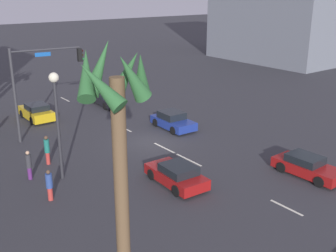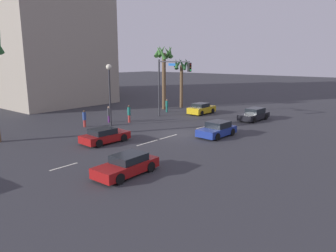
{
  "view_description": "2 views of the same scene",
  "coord_description": "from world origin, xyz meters",
  "px_view_note": "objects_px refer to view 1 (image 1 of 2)",
  "views": [
    {
      "loc": [
        -23.07,
        16.07,
        10.63
      ],
      "look_at": [
        -1.47,
        -0.4,
        1.51
      ],
      "focal_mm": 44.13,
      "sensor_mm": 36.0,
      "label": 1
    },
    {
      "loc": [
        -22.2,
        -17.49,
        6.75
      ],
      "look_at": [
        -2.45,
        -0.71,
        1.23
      ],
      "focal_mm": 33.52,
      "sensor_mm": 36.0,
      "label": 2
    }
  ],
  "objects_px": {
    "palm_tree_2": "(116,122)",
    "pedestrian_3": "(49,184)",
    "car_1": "(307,166)",
    "pedestrian_1": "(47,149)",
    "pedestrian_0": "(29,164)",
    "car_4": "(177,175)",
    "traffic_signal": "(38,78)",
    "car_5": "(37,112)",
    "car_0": "(173,121)",
    "car_2": "(106,99)",
    "streetlamp": "(56,106)"
  },
  "relations": [
    {
      "from": "car_1",
      "to": "pedestrian_1",
      "type": "distance_m",
      "value": 15.95
    },
    {
      "from": "car_5",
      "to": "pedestrian_1",
      "type": "height_order",
      "value": "pedestrian_1"
    },
    {
      "from": "car_5",
      "to": "pedestrian_3",
      "type": "distance_m",
      "value": 14.95
    },
    {
      "from": "car_1",
      "to": "palm_tree_2",
      "type": "xyz_separation_m",
      "value": [
        -1.81,
        13.87,
        5.98
      ]
    },
    {
      "from": "car_1",
      "to": "pedestrian_3",
      "type": "bearing_deg",
      "value": 64.49
    },
    {
      "from": "pedestrian_0",
      "to": "car_1",
      "type": "bearing_deg",
      "value": -125.49
    },
    {
      "from": "car_0",
      "to": "pedestrian_1",
      "type": "height_order",
      "value": "pedestrian_1"
    },
    {
      "from": "car_1",
      "to": "car_5",
      "type": "distance_m",
      "value": 22.36
    },
    {
      "from": "pedestrian_3",
      "to": "car_4",
      "type": "bearing_deg",
      "value": -111.65
    },
    {
      "from": "traffic_signal",
      "to": "streetlamp",
      "type": "relative_size",
      "value": 1.07
    },
    {
      "from": "car_2",
      "to": "palm_tree_2",
      "type": "xyz_separation_m",
      "value": [
        -22.81,
        12.06,
        5.93
      ]
    },
    {
      "from": "traffic_signal",
      "to": "pedestrian_1",
      "type": "relative_size",
      "value": 3.56
    },
    {
      "from": "palm_tree_2",
      "to": "pedestrian_3",
      "type": "bearing_deg",
      "value": -3.77
    },
    {
      "from": "car_1",
      "to": "car_0",
      "type": "bearing_deg",
      "value": 4.73
    },
    {
      "from": "traffic_signal",
      "to": "pedestrian_1",
      "type": "distance_m",
      "value": 6.2
    },
    {
      "from": "car_5",
      "to": "car_4",
      "type": "bearing_deg",
      "value": -173.72
    },
    {
      "from": "car_0",
      "to": "traffic_signal",
      "type": "xyz_separation_m",
      "value": [
        4.03,
        9.07,
        3.95
      ]
    },
    {
      "from": "car_4",
      "to": "pedestrian_1",
      "type": "xyz_separation_m",
      "value": [
        7.12,
        4.74,
        0.44
      ]
    },
    {
      "from": "pedestrian_0",
      "to": "pedestrian_3",
      "type": "bearing_deg",
      "value": 179.47
    },
    {
      "from": "car_4",
      "to": "streetlamp",
      "type": "bearing_deg",
      "value": 46.18
    },
    {
      "from": "car_2",
      "to": "car_4",
      "type": "height_order",
      "value": "car_2"
    },
    {
      "from": "car_2",
      "to": "car_5",
      "type": "height_order",
      "value": "car_5"
    },
    {
      "from": "car_4",
      "to": "pedestrian_0",
      "type": "height_order",
      "value": "pedestrian_0"
    },
    {
      "from": "car_0",
      "to": "traffic_signal",
      "type": "distance_m",
      "value": 10.69
    },
    {
      "from": "car_4",
      "to": "traffic_signal",
      "type": "xyz_separation_m",
      "value": [
        11.95,
        3.17,
        3.99
      ]
    },
    {
      "from": "car_4",
      "to": "pedestrian_1",
      "type": "bearing_deg",
      "value": 33.67
    },
    {
      "from": "pedestrian_1",
      "to": "palm_tree_2",
      "type": "bearing_deg",
      "value": 170.0
    },
    {
      "from": "palm_tree_2",
      "to": "car_5",
      "type": "bearing_deg",
      "value": -12.93
    },
    {
      "from": "streetlamp",
      "to": "palm_tree_2",
      "type": "relative_size",
      "value": 0.69
    },
    {
      "from": "palm_tree_2",
      "to": "pedestrian_1",
      "type": "bearing_deg",
      "value": -10.0
    },
    {
      "from": "pedestrian_0",
      "to": "pedestrian_1",
      "type": "height_order",
      "value": "pedestrian_1"
    },
    {
      "from": "car_2",
      "to": "pedestrian_1",
      "type": "distance_m",
      "value": 14.07
    },
    {
      "from": "traffic_signal",
      "to": "pedestrian_0",
      "type": "height_order",
      "value": "traffic_signal"
    },
    {
      "from": "pedestrian_1",
      "to": "pedestrian_3",
      "type": "distance_m",
      "value": 4.87
    },
    {
      "from": "car_0",
      "to": "pedestrian_0",
      "type": "bearing_deg",
      "value": 100.28
    },
    {
      "from": "car_5",
      "to": "palm_tree_2",
      "type": "distance_m",
      "value": 23.73
    },
    {
      "from": "car_4",
      "to": "car_5",
      "type": "relative_size",
      "value": 1.03
    },
    {
      "from": "car_4",
      "to": "palm_tree_2",
      "type": "bearing_deg",
      "value": 128.78
    },
    {
      "from": "streetlamp",
      "to": "palm_tree_2",
      "type": "xyz_separation_m",
      "value": [
        -10.28,
        2.12,
        2.16
      ]
    },
    {
      "from": "car_4",
      "to": "car_5",
      "type": "distance_m",
      "value": 16.88
    },
    {
      "from": "car_4",
      "to": "pedestrian_0",
      "type": "distance_m",
      "value": 8.58
    },
    {
      "from": "streetlamp",
      "to": "pedestrian_0",
      "type": "xyz_separation_m",
      "value": [
        1.02,
        1.56,
        -3.45
      ]
    },
    {
      "from": "car_0",
      "to": "car_5",
      "type": "distance_m",
      "value": 11.78
    },
    {
      "from": "pedestrian_0",
      "to": "palm_tree_2",
      "type": "xyz_separation_m",
      "value": [
        -11.3,
        0.57,
        5.61
      ]
    },
    {
      "from": "car_4",
      "to": "palm_tree_2",
      "type": "xyz_separation_m",
      "value": [
        -5.61,
        6.99,
        5.98
      ]
    },
    {
      "from": "pedestrian_1",
      "to": "palm_tree_2",
      "type": "relative_size",
      "value": 0.21
    },
    {
      "from": "palm_tree_2",
      "to": "streetlamp",
      "type": "bearing_deg",
      "value": -11.67
    },
    {
      "from": "car_4",
      "to": "car_2",
      "type": "bearing_deg",
      "value": -16.42
    },
    {
      "from": "streetlamp",
      "to": "pedestrian_3",
      "type": "xyz_separation_m",
      "value": [
        -2.11,
        1.59,
        -3.49
      ]
    },
    {
      "from": "car_5",
      "to": "traffic_signal",
      "type": "xyz_separation_m",
      "value": [
        -4.83,
        1.32,
        3.92
      ]
    }
  ]
}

